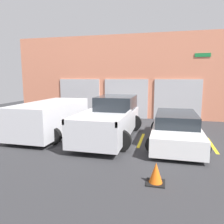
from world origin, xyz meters
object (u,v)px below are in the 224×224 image
Objects in this scene: sedan_side at (51,117)px; traffic_cone at (156,174)px; pickup_truck at (111,119)px; sedan_white at (176,129)px.

sedan_side is 8.34× the size of traffic_cone.
pickup_truck is 2.85m from sedan_white.
pickup_truck reaches higher than sedan_side.
sedan_side is at bearing -179.74° from sedan_white.
sedan_white is 8.70× the size of traffic_cone.
pickup_truck is 9.50× the size of traffic_cone.
sedan_white is 3.89m from traffic_cone.
sedan_side is at bearing -173.89° from pickup_truck.
pickup_truck is at bearing 174.40° from sedan_white.
pickup_truck reaches higher than sedan_white.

